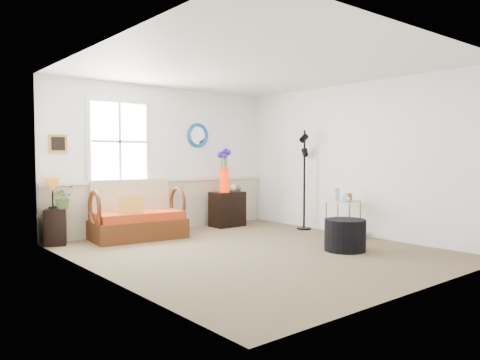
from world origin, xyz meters
TOP-DOWN VIEW (x-y plane):
  - floor at (0.00, 0.00)m, footprint 4.50×5.00m
  - ceiling at (0.00, 0.00)m, footprint 4.50×5.00m
  - walls at (0.00, 0.00)m, footprint 4.51×5.01m
  - wainscot at (0.00, 2.48)m, footprint 4.46×0.02m
  - chair_rail at (0.00, 2.47)m, footprint 4.46×0.04m
  - window at (-0.90, 2.47)m, footprint 1.14×0.06m
  - picture at (-1.92, 2.48)m, footprint 0.28×0.03m
  - mirror at (0.70, 2.48)m, footprint 0.47×0.07m
  - loveseat at (-0.82, 2.00)m, footprint 1.55×0.99m
  - throw_pillow at (-1.00, 1.88)m, footprint 0.41×0.16m
  - lamp_stand at (-2.04, 2.29)m, footprint 0.40×0.40m
  - table_lamp at (-2.07, 2.31)m, footprint 0.37×0.37m
  - potted_plant at (-1.93, 2.24)m, footprint 0.42×0.44m
  - cabinet at (1.14, 2.12)m, footprint 0.63×0.41m
  - flower_vase at (1.03, 2.07)m, footprint 0.29×0.29m
  - side_table at (1.85, -0.10)m, footprint 0.58×0.58m
  - tabletop_items at (1.85, -0.11)m, footprint 0.38×0.38m
  - floor_lamp at (2.02, 0.94)m, footprint 0.29×0.29m
  - ottoman at (1.03, -0.77)m, footprint 0.73×0.73m

SIDE VIEW (x-z plane):
  - floor at x=0.00m, z-range -0.01..0.01m
  - ottoman at x=1.03m, z-range 0.00..0.45m
  - lamp_stand at x=-2.04m, z-range 0.00..0.55m
  - side_table at x=1.85m, z-range 0.00..0.62m
  - cabinet at x=1.14m, z-range 0.00..0.67m
  - wainscot at x=0.00m, z-range 0.00..0.90m
  - loveseat at x=-0.82m, z-range 0.00..0.96m
  - throw_pillow at x=-1.00m, z-range 0.31..0.71m
  - potted_plant at x=-1.93m, z-range 0.55..0.84m
  - tabletop_items at x=1.85m, z-range 0.62..0.84m
  - table_lamp at x=-2.07m, z-range 0.55..1.03m
  - floor_lamp at x=2.02m, z-range 0.00..1.83m
  - chair_rail at x=0.00m, z-range 0.89..0.95m
  - flower_vase at x=1.03m, z-range 0.67..1.47m
  - walls at x=0.00m, z-range 0.00..2.60m
  - picture at x=-1.92m, z-range 1.41..1.69m
  - window at x=-0.90m, z-range 0.88..2.32m
  - mirror at x=0.70m, z-range 1.51..1.99m
  - ceiling at x=0.00m, z-range 2.60..2.60m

